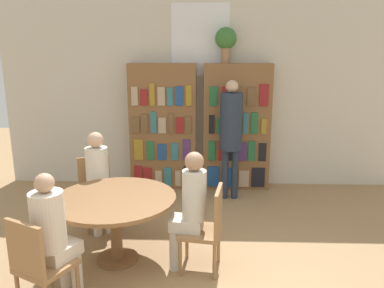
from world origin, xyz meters
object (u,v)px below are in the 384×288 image
at_px(flower_vase, 226,40).
at_px(seated_reader_left, 98,176).
at_px(bookshelf_right, 236,128).
at_px(seated_reader_back, 53,231).
at_px(chair_far_side, 208,225).
at_px(bookshelf_left, 163,127).
at_px(reading_table, 115,207).
at_px(chair_left_side, 96,188).
at_px(librarian_standing, 231,127).
at_px(seated_reader_right, 190,205).
at_px(chair_near_camera, 38,262).

bearing_deg(flower_vase, seated_reader_left, -134.82).
xyz_separation_m(bookshelf_right, seated_reader_back, (-1.79, -3.02, -0.31)).
xyz_separation_m(chair_far_side, seated_reader_left, (-1.33, 0.85, 0.22)).
distance_m(bookshelf_left, chair_far_side, 2.61).
bearing_deg(reading_table, flower_vase, 61.96).
relative_size(chair_left_side, seated_reader_left, 0.71).
xyz_separation_m(bookshelf_right, seated_reader_left, (-1.79, -1.60, -0.29)).
bearing_deg(librarian_standing, seated_reader_right, -105.30).
relative_size(chair_near_camera, chair_far_side, 1.00).
xyz_separation_m(bookshelf_right, librarian_standing, (-0.12, -0.50, 0.11)).
bearing_deg(chair_far_side, librarian_standing, -1.40).
distance_m(chair_near_camera, librarian_standing, 3.25).
bearing_deg(seated_reader_left, reading_table, 90.00).
bearing_deg(flower_vase, seated_reader_right, -100.52).
distance_m(seated_reader_right, librarian_standing, 2.04).
height_order(flower_vase, chair_far_side, flower_vase).
bearing_deg(seated_reader_right, chair_near_camera, 130.32).
relative_size(reading_table, chair_far_side, 1.45).
height_order(reading_table, librarian_standing, librarian_standing).
bearing_deg(chair_far_side, bookshelf_left, 24.68).
height_order(flower_vase, seated_reader_back, flower_vase).
bearing_deg(chair_far_side, bookshelf_right, -2.14).
height_order(seated_reader_left, seated_reader_right, seated_reader_left).
bearing_deg(bookshelf_right, chair_far_side, -100.78).
xyz_separation_m(chair_far_side, seated_reader_right, (-0.18, 0.03, 0.21)).
bearing_deg(flower_vase, chair_near_camera, -117.66).
height_order(bookshelf_right, seated_reader_right, bookshelf_right).
bearing_deg(reading_table, seated_reader_left, 117.36).
relative_size(seated_reader_back, librarian_standing, 0.68).
bearing_deg(bookshelf_right, seated_reader_left, -138.23).
height_order(bookshelf_right, chair_far_side, bookshelf_right).
xyz_separation_m(chair_near_camera, seated_reader_back, (0.08, 0.16, 0.20)).
bearing_deg(bookshelf_left, bookshelf_right, -0.01).
bearing_deg(bookshelf_right, bookshelf_left, 179.99).
distance_m(chair_near_camera, chair_far_side, 1.57).
bearing_deg(chair_near_camera, reading_table, 90.00).
distance_m(bookshelf_right, librarian_standing, 0.53).
bearing_deg(chair_near_camera, chair_left_side, 117.00).
relative_size(bookshelf_left, seated_reader_left, 1.62).
relative_size(bookshelf_left, flower_vase, 3.75).
relative_size(bookshelf_left, chair_near_camera, 2.28).
distance_m(chair_left_side, librarian_standing, 2.09).
bearing_deg(seated_reader_back, flower_vase, 88.92).
distance_m(chair_near_camera, seated_reader_left, 1.59).
bearing_deg(seated_reader_left, chair_far_side, 119.93).
height_order(seated_reader_right, seated_reader_back, seated_reader_right).
height_order(flower_vase, librarian_standing, flower_vase).
height_order(chair_near_camera, librarian_standing, librarian_standing).
relative_size(bookshelf_left, seated_reader_back, 1.65).
relative_size(bookshelf_right, seated_reader_right, 1.62).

